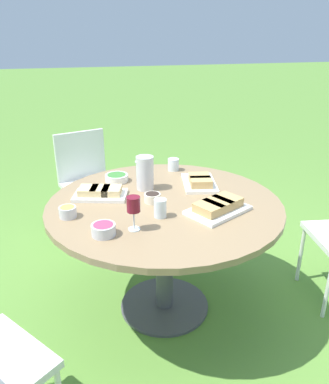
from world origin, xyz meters
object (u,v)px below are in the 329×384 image
wine_glass (133,206)px  chair_far_back (87,176)px  water_pitcher (145,173)px  dining_table (164,219)px

wine_glass → chair_far_back: bearing=-85.9°
wine_glass → water_pitcher: bearing=-109.6°
dining_table → wine_glass: wine_glass is taller
water_pitcher → wine_glass: water_pitcher is taller
dining_table → water_pitcher: 0.32m
dining_table → water_pitcher: bearing=-74.5°
dining_table → wine_glass: 0.44m
chair_far_back → wine_glass: wine_glass is taller
chair_far_back → water_pitcher: bearing=106.2°
chair_far_back → water_pitcher: (-0.28, 0.98, 0.34)m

